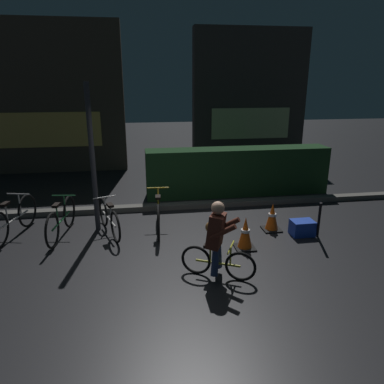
{
  "coord_description": "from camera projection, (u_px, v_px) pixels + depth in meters",
  "views": [
    {
      "loc": [
        -0.79,
        -5.87,
        2.96
      ],
      "look_at": [
        0.2,
        0.6,
        0.9
      ],
      "focal_mm": 33.81,
      "sensor_mm": 36.0,
      "label": 1
    }
  ],
  "objects": [
    {
      "name": "parked_bike_left_mid",
      "position": [
        61.0,
        220.0,
        7.0
      ],
      "size": [
        0.46,
        1.65,
        0.76
      ],
      "rotation": [
        0.0,
        0.0,
        1.43
      ],
      "color": "black",
      "rests_on": "ground"
    },
    {
      "name": "traffic_cone_near",
      "position": [
        245.0,
        234.0,
        6.51
      ],
      "size": [
        0.36,
        0.36,
        0.6
      ],
      "color": "black",
      "rests_on": "ground"
    },
    {
      "name": "street_post",
      "position": [
        93.0,
        160.0,
        6.99
      ],
      "size": [
        0.1,
        0.1,
        2.91
      ],
      "primitive_type": "cylinder",
      "color": "#2D2D33",
      "rests_on": "ground"
    },
    {
      "name": "parked_bike_center_left",
      "position": [
        109.0,
        218.0,
        7.14
      ],
      "size": [
        0.56,
        1.45,
        0.7
      ],
      "rotation": [
        0.0,
        0.0,
        1.9
      ],
      "color": "black",
      "rests_on": "ground"
    },
    {
      "name": "cyclist",
      "position": [
        217.0,
        239.0,
        5.48
      ],
      "size": [
        1.09,
        0.66,
        1.25
      ],
      "rotation": [
        0.0,
        0.0,
        -0.46
      ],
      "color": "black",
      "rests_on": "ground"
    },
    {
      "name": "storefront_right",
      "position": [
        250.0,
        97.0,
        13.11
      ],
      "size": [
        4.14,
        0.54,
        4.67
      ],
      "color": "#383330",
      "rests_on": "ground"
    },
    {
      "name": "parked_bike_center_right",
      "position": [
        158.0,
        212.0,
        7.35
      ],
      "size": [
        0.46,
        1.75,
        0.81
      ],
      "rotation": [
        0.0,
        0.0,
        1.51
      ],
      "color": "black",
      "rests_on": "ground"
    },
    {
      "name": "blue_crate",
      "position": [
        302.0,
        228.0,
        7.12
      ],
      "size": [
        0.44,
        0.33,
        0.3
      ],
      "primitive_type": "cube",
      "rotation": [
        0.0,
        0.0,
        0.01
      ],
      "color": "#193DB7",
      "rests_on": "ground"
    },
    {
      "name": "storefront_left",
      "position": [
        41.0,
        99.0,
        11.42
      ],
      "size": [
        5.15,
        0.54,
        4.71
      ],
      "color": "#42382D",
      "rests_on": "ground"
    },
    {
      "name": "ground_plane",
      "position": [
        186.0,
        250.0,
        6.54
      ],
      "size": [
        40.0,
        40.0,
        0.0
      ],
      "primitive_type": "plane",
      "color": "black"
    },
    {
      "name": "traffic_cone_far",
      "position": [
        272.0,
        217.0,
        7.31
      ],
      "size": [
        0.36,
        0.36,
        0.58
      ],
      "color": "black",
      "rests_on": "ground"
    },
    {
      "name": "hedge_row",
      "position": [
        237.0,
        171.0,
        9.54
      ],
      "size": [
        4.8,
        0.7,
        1.23
      ],
      "primitive_type": "cube",
      "color": "#19381C",
      "rests_on": "ground"
    },
    {
      "name": "closed_umbrella",
      "position": [
        319.0,
        220.0,
        6.83
      ],
      "size": [
        0.22,
        0.34,
        0.81
      ],
      "primitive_type": "cylinder",
      "rotation": [
        0.0,
        0.38,
        4.2
      ],
      "color": "black",
      "rests_on": "ground"
    },
    {
      "name": "parked_bike_leftmost",
      "position": [
        13.0,
        219.0,
        6.99
      ],
      "size": [
        0.52,
        1.69,
        0.79
      ],
      "rotation": [
        0.0,
        0.0,
        1.33
      ],
      "color": "black",
      "rests_on": "ground"
    },
    {
      "name": "sidewalk_curb",
      "position": [
        174.0,
        206.0,
        8.6
      ],
      "size": [
        12.0,
        0.24,
        0.12
      ],
      "primitive_type": "cube",
      "color": "#56544F",
      "rests_on": "ground"
    }
  ]
}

